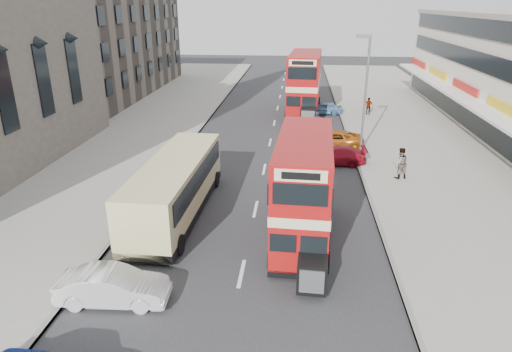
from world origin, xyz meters
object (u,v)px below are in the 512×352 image
at_px(car_right_c, 324,108).
at_px(street_lamp, 365,86).
at_px(bus_main, 303,190).
at_px(car_right_b, 332,139).
at_px(bus_second, 305,83).
at_px(cyclist, 317,130).
at_px(coach, 176,185).
at_px(car_left_front, 113,287).
at_px(pedestrian_near, 400,163).
at_px(pedestrian_far, 368,106).
at_px(car_right_a, 334,155).

bearing_deg(car_right_c, street_lamp, 6.34).
height_order(bus_main, car_right_b, bus_main).
relative_size(bus_second, cyclist, 4.75).
bearing_deg(coach, car_left_front, -91.58).
relative_size(bus_main, car_left_front, 2.14).
distance_m(pedestrian_near, pedestrian_far, 16.62).
distance_m(street_lamp, pedestrian_far, 12.29).
height_order(coach, car_left_front, coach).
relative_size(bus_main, pedestrian_near, 4.38).
bearing_deg(coach, car_right_b, 56.27).
relative_size(car_left_front, pedestrian_near, 2.04).
distance_m(street_lamp, cyclist, 6.10).
xyz_separation_m(bus_main, pedestrian_far, (6.28, 24.38, -1.48)).
height_order(bus_second, pedestrian_far, bus_second).
bearing_deg(car_right_c, car_left_front, -19.65).
height_order(street_lamp, pedestrian_far, street_lamp).
bearing_deg(bus_second, car_right_a, 101.44).
distance_m(bus_main, car_right_c, 24.80).
distance_m(bus_second, car_right_a, 14.64).
xyz_separation_m(car_left_front, pedestrian_near, (12.55, 13.07, 0.47)).
bearing_deg(bus_main, pedestrian_near, -124.24).
bearing_deg(car_right_c, pedestrian_far, 83.20).
relative_size(car_left_front, pedestrian_far, 2.48).
distance_m(coach, car_right_a, 11.93).
distance_m(street_lamp, car_right_c, 12.62).
distance_m(car_left_front, pedestrian_near, 18.13).
relative_size(pedestrian_near, cyclist, 0.90).
height_order(coach, car_right_c, coach).
height_order(coach, car_right_a, coach).
bearing_deg(car_left_front, car_right_b, -27.60).
bearing_deg(bus_main, car_right_c, -92.28).
xyz_separation_m(street_lamp, car_right_b, (-1.88, 1.15, -4.16)).
distance_m(car_right_b, pedestrian_near, 7.26).
distance_m(car_left_front, car_right_c, 31.24).
xyz_separation_m(bus_main, car_left_front, (-6.70, -5.31, -1.77)).
distance_m(street_lamp, bus_main, 13.75).
distance_m(bus_main, pedestrian_near, 9.81).
height_order(car_right_b, pedestrian_near, pedestrian_near).
bearing_deg(pedestrian_far, car_right_b, -109.40).
distance_m(car_right_a, cyclist, 6.08).
bearing_deg(car_right_a, coach, -46.68).
xyz_separation_m(car_left_front, cyclist, (7.89, 21.67, 0.06)).
bearing_deg(bus_second, cyclist, 100.36).
distance_m(street_lamp, bus_second, 12.56).
bearing_deg(pedestrian_near, cyclist, -77.62).
bearing_deg(pedestrian_far, car_left_front, -111.77).
bearing_deg(cyclist, bus_main, -88.27).
bearing_deg(car_left_front, bus_main, -54.35).
xyz_separation_m(pedestrian_near, pedestrian_far, (0.43, 16.62, -0.17)).
bearing_deg(pedestrian_far, pedestrian_near, -89.63).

